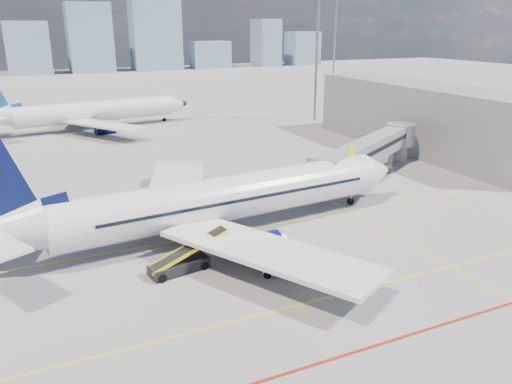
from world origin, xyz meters
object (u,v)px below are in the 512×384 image
baggage_tug (277,265)px  ramp_worker (354,268)px  main_aircraft (212,202)px  cargo_dolly (278,254)px  belt_loader (181,263)px  second_aircraft (88,112)px

baggage_tug → ramp_worker: (5.16, -2.83, -0.06)m
main_aircraft → ramp_worker: main_aircraft is taller
main_aircraft → cargo_dolly: size_ratio=11.79×
baggage_tug → ramp_worker: 5.89m
baggage_tug → cargo_dolly: size_ratio=0.77×
baggage_tug → belt_loader: belt_loader is taller
main_aircraft → baggage_tug: main_aircraft is taller
main_aircraft → ramp_worker: bearing=-65.1°
belt_loader → ramp_worker: (11.79, -6.43, 0.05)m
cargo_dolly → baggage_tug: bearing=-101.6°
main_aircraft → cargo_dolly: (2.60, -8.20, -2.20)m
second_aircraft → cargo_dolly: 64.54m
cargo_dolly → ramp_worker: cargo_dolly is taller
main_aircraft → belt_loader: size_ratio=6.23×
cargo_dolly → ramp_worker: bearing=-25.2°
belt_loader → ramp_worker: bearing=-39.3°
cargo_dolly → belt_loader: (-7.37, 2.28, -0.29)m
belt_loader → ramp_worker: size_ratio=4.53×
second_aircraft → baggage_tug: (5.82, -65.47, -2.40)m
baggage_tug → belt_loader: 7.54m
baggage_tug → second_aircraft: bearing=119.4°
second_aircraft → cargo_dolly: second_aircraft is taller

